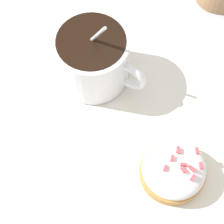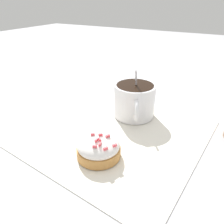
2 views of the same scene
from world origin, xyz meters
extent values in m
plane|color=#B2B2B7|center=(0.00, 0.00, 0.00)|extent=(3.00, 3.00, 0.00)
cube|color=white|center=(0.00, 0.00, 0.00)|extent=(0.36, 0.36, 0.00)
cylinder|color=white|center=(-0.08, 0.00, 0.04)|extent=(0.09, 0.09, 0.07)
cylinder|color=black|center=(-0.08, 0.00, 0.07)|extent=(0.08, 0.08, 0.01)
torus|color=white|center=(-0.04, 0.02, 0.04)|extent=(0.04, 0.03, 0.04)
ellipsoid|color=silver|center=(-0.06, 0.01, 0.01)|extent=(0.03, 0.02, 0.01)
cylinder|color=silver|center=(-0.09, 0.00, 0.07)|extent=(0.06, 0.02, 0.10)
cylinder|color=#C18442|center=(0.08, 0.01, 0.01)|extent=(0.08, 0.08, 0.02)
ellipsoid|color=white|center=(0.08, 0.01, 0.02)|extent=(0.07, 0.07, 0.03)
cube|color=#EA4C56|center=(0.10, 0.02, 0.04)|extent=(0.01, 0.00, 0.00)
cube|color=#EA4C56|center=(0.07, 0.02, 0.04)|extent=(0.01, 0.01, 0.00)
cube|color=#EA4C56|center=(0.09, 0.01, 0.04)|extent=(0.01, 0.00, 0.00)
cube|color=#EA4C56|center=(0.10, 0.01, 0.04)|extent=(0.01, 0.01, 0.00)
cube|color=#EA4C56|center=(0.08, 0.04, 0.04)|extent=(0.01, 0.01, 0.00)
cube|color=#EA4C56|center=(0.07, 0.02, 0.04)|extent=(0.01, 0.01, 0.00)
cube|color=#EA4C56|center=(0.09, 0.01, 0.04)|extent=(0.01, 0.01, 0.00)
cube|color=#EA4C56|center=(0.10, 0.03, 0.04)|extent=(0.01, 0.01, 0.00)
cube|color=#EA4C56|center=(0.07, 0.01, 0.04)|extent=(0.01, 0.01, 0.00)
cube|color=#EA4C56|center=(0.08, -0.01, 0.04)|extent=(0.01, 0.01, 0.00)
camera|label=1|loc=(0.14, -0.11, 0.43)|focal=60.00mm
camera|label=2|loc=(0.33, 0.17, 0.25)|focal=35.00mm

